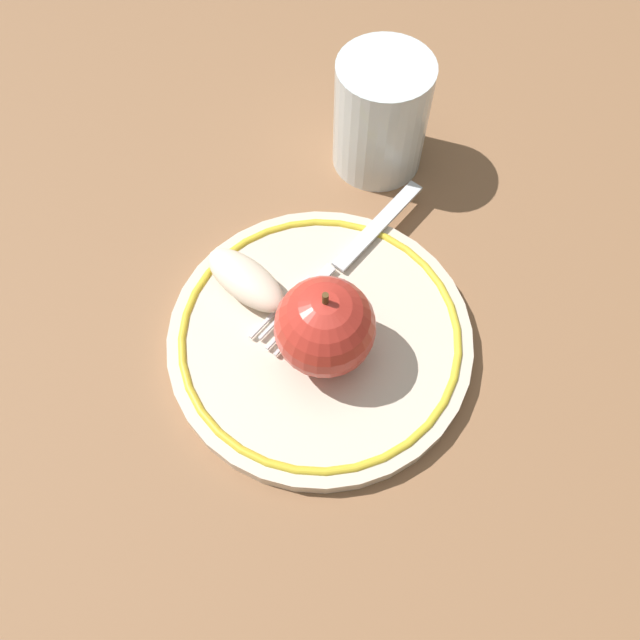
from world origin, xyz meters
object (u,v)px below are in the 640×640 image
(apple_red_whole, at_px, (325,327))
(apple_slice_front, at_px, (246,280))
(fork, at_px, (349,255))
(drinking_glass, at_px, (381,116))
(plate, at_px, (320,338))

(apple_red_whole, distance_m, apple_slice_front, 0.08)
(apple_red_whole, height_order, apple_slice_front, apple_red_whole)
(fork, bearing_deg, apple_red_whole, 25.75)
(apple_slice_front, relative_size, drinking_glass, 0.74)
(drinking_glass, bearing_deg, apple_slice_front, 153.14)
(plate, bearing_deg, fork, -9.82)
(apple_red_whole, bearing_deg, fork, -4.66)
(plate, height_order, drinking_glass, drinking_glass)
(apple_red_whole, distance_m, drinking_glass, 0.20)
(plate, distance_m, fork, 0.07)
(apple_red_whole, relative_size, apple_slice_front, 1.06)
(apple_red_whole, relative_size, fork, 0.45)
(fork, height_order, drinking_glass, drinking_glass)
(apple_slice_front, distance_m, drinking_glass, 0.18)
(plate, height_order, apple_red_whole, apple_red_whole)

